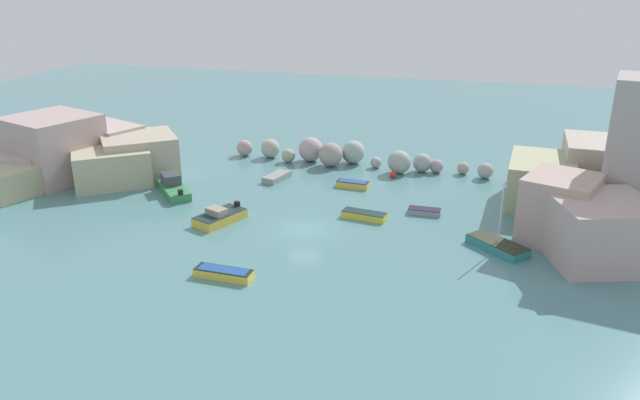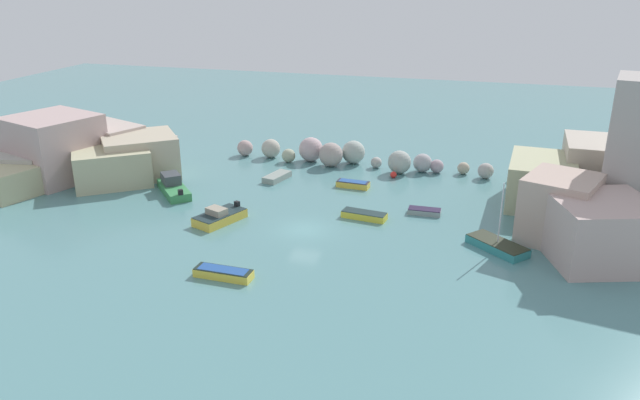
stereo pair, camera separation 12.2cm
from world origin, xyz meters
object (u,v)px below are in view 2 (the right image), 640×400
Objects in this scene: moored_boat_6 at (364,215)px; channel_buoy at (393,175)px; moored_boat_3 at (497,245)px; moored_boat_1 at (353,184)px; moored_boat_7 at (277,177)px; moored_boat_4 at (173,187)px; moored_boat_2 at (220,217)px; moored_boat_5 at (424,211)px; moored_boat_0 at (223,273)px.

channel_buoy is at bearing 94.94° from moored_boat_6.
moored_boat_1 is at bearing 2.00° from moored_boat_3.
channel_buoy is at bearing 122.84° from moored_boat_7.
moored_boat_3 is (10.90, -15.38, 0.02)m from channel_buoy.
moored_boat_1 is 18.21m from moored_boat_3.
moored_boat_4 reaches higher than channel_buoy.
moored_boat_6 is (11.93, 4.31, -0.19)m from moored_boat_2.
moored_boat_2 reaches higher than moored_boat_5.
moored_boat_4 reaches higher than moored_boat_2.
moored_boat_0 is 10.52m from moored_boat_2.
moored_boat_0 is 0.75× the size of moored_boat_4.
moored_boat_3 is (23.35, 0.88, -0.13)m from moored_boat_2.
moored_boat_2 is 1.36× the size of moored_boat_7.
moored_boat_4 is (-16.59, -6.62, 0.30)m from moored_boat_1.
moored_boat_2 reaches higher than moored_boat_0.
moored_boat_6 is at bearing 23.49° from moored_boat_3.
moored_boat_1 reaches higher than moored_boat_5.
moored_boat_2 is at bearing 9.65° from moored_boat_7.
moored_boat_4 is 1.53× the size of moored_boat_7.
moored_boat_6 is at bearing 131.31° from moored_boat_2.
channel_buoy is at bearing -105.48° from moored_boat_0.
moored_boat_6 is 13.61m from moored_boat_7.
moored_boat_3 reaches higher than channel_buoy.
moored_boat_2 is 1.24× the size of moored_boat_6.
moored_boat_3 is 0.97× the size of moored_boat_4.
moored_boat_2 reaches higher than moored_boat_6.
moored_boat_6 reaches higher than moored_boat_5.
moored_boat_4 is (-20.01, -10.73, 0.29)m from channel_buoy.
moored_boat_5 is at bearing -125.57° from moored_boat_0.
channel_buoy is at bearing 114.37° from moored_boat_5.
moored_boat_3 is 1.36× the size of moored_boat_6.
moored_boat_0 is 1.28× the size of moored_boat_1.
moored_boat_4 is 1.95× the size of moored_boat_5.
moored_boat_2 is 0.89× the size of moored_boat_4.
moored_boat_5 is 5.60m from moored_boat_6.
moored_boat_0 is at bearing 176.91° from moored_boat_4.
channel_buoy is 20.48m from moored_boat_2.
moored_boat_3 is 31.25m from moored_boat_4.
moored_boat_2 is at bearing -158.94° from moored_boat_5.
moored_boat_3 is at bearing 76.89° from moored_boat_7.
moored_boat_0 is at bearing 23.69° from moored_boat_7.
moored_boat_4 is 24.51m from moored_boat_5.
moored_boat_1 is 1.15× the size of moored_boat_5.
moored_boat_6 is at bearing -65.83° from moored_boat_1.
moored_boat_5 is 0.78× the size of moored_boat_7.
moored_boat_6 is at bearing -92.54° from channel_buoy.
channel_buoy is at bearing 54.25° from moored_boat_1.
moored_boat_2 is at bearing -122.71° from moored_boat_1.
moored_boat_7 is at bearing -93.89° from moored_boat_4.
moored_boat_0 is 19.32m from moored_boat_4.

